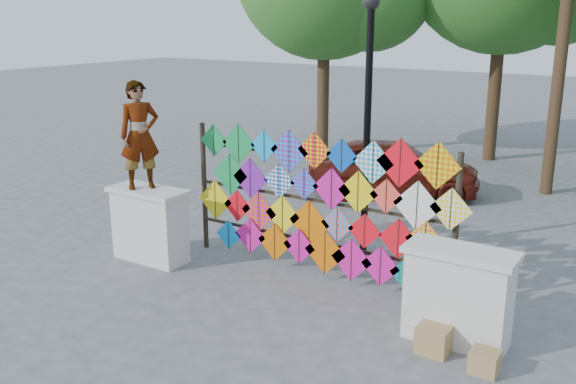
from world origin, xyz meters
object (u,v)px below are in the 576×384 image
Objects in this scene: vendor_woman at (140,135)px; sedan at (393,167)px; kite_rack at (320,205)px; lamppost at (368,103)px.

vendor_woman is 6.56m from sedan.
lamppost reaches higher than kite_rack.
sedan is at bearing 15.86° from vendor_woman.
lamppost is (3.11, 2.20, 0.51)m from vendor_woman.
sedan is at bearing 106.51° from lamppost.
lamppost is at bearing -20.98° from vendor_woman.
vendor_woman is at bearing -144.73° from lamppost.
vendor_woman is at bearing -162.57° from kite_rack.
lamppost is at bearing 172.90° from sedan.
vendor_woman is 0.41× the size of lamppost.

